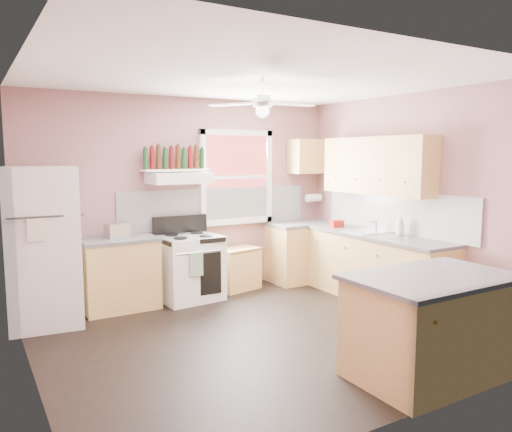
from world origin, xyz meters
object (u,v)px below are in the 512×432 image
toaster (117,231)px  stove (190,268)px  cart (237,269)px  refrigerator (43,247)px  island (431,328)px

toaster → stove: 1.08m
toaster → cart: size_ratio=0.47×
stove → cart: stove is taller
refrigerator → toaster: refrigerator is taller
stove → toaster: bearing=169.3°
stove → island: (0.90, -3.22, 0.00)m
refrigerator → stove: 1.86m
refrigerator → toaster: (0.88, 0.19, 0.09)m
toaster → island: 3.82m
stove → island: size_ratio=0.63×
cart → island: island is taller
toaster → stove: toaster is taller
cart → stove: bearing=178.2°
toaster → cart: (1.71, 0.03, -0.69)m
stove → cart: 0.82m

